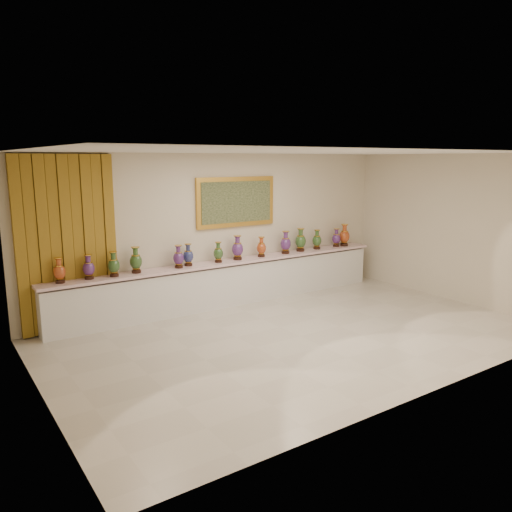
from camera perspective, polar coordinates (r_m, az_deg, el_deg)
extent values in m
plane|color=beige|center=(8.41, 5.05, -9.12)|extent=(8.00, 8.00, 0.00)
plane|color=beige|center=(10.05, -3.85, 3.04)|extent=(8.00, 0.00, 8.00)
plane|color=beige|center=(6.33, -24.03, -2.63)|extent=(0.00, 5.00, 5.00)
plane|color=beige|center=(10.98, 21.61, 2.97)|extent=(0.00, 5.00, 5.00)
plane|color=white|center=(7.90, 5.43, 11.77)|extent=(8.00, 8.00, 0.00)
cube|color=#A98024|center=(8.87, -20.78, 1.28)|extent=(1.64, 0.14, 2.95)
cube|color=gold|center=(10.11, -2.29, 6.20)|extent=(1.80, 0.06, 1.00)
cube|color=black|center=(10.08, -2.18, 6.19)|extent=(1.62, 0.02, 0.82)
cube|color=white|center=(10.07, -3.11, -3.29)|extent=(7.20, 0.42, 0.81)
cube|color=silver|center=(9.95, -3.08, -0.69)|extent=(7.28, 0.48, 0.05)
cylinder|color=#32170E|center=(8.76, -21.47, -2.75)|extent=(0.15, 0.15, 0.04)
cone|color=gold|center=(8.75, -21.49, -2.45)|extent=(0.13, 0.13, 0.03)
ellipsoid|color=maroon|center=(8.73, -21.55, -1.70)|extent=(0.23, 0.23, 0.25)
cylinder|color=gold|center=(8.70, -21.60, -1.03)|extent=(0.13, 0.13, 0.01)
cylinder|color=maroon|center=(8.69, -21.62, -0.69)|extent=(0.08, 0.08, 0.09)
cone|color=maroon|center=(8.68, -21.65, -0.29)|extent=(0.13, 0.13, 0.03)
cylinder|color=gold|center=(8.68, -21.66, -0.19)|extent=(0.14, 0.14, 0.01)
cylinder|color=#32170E|center=(8.88, -18.52, -2.38)|extent=(0.15, 0.15, 0.04)
cone|color=gold|center=(8.87, -18.54, -2.09)|extent=(0.13, 0.13, 0.03)
ellipsoid|color=#240E4B|center=(8.84, -18.58, -1.36)|extent=(0.24, 0.24, 0.24)
cylinder|color=gold|center=(8.82, -18.62, -0.71)|extent=(0.13, 0.13, 0.01)
cylinder|color=#240E4B|center=(8.81, -18.64, -0.37)|extent=(0.08, 0.08, 0.09)
cone|color=#240E4B|center=(8.80, -18.67, 0.01)|extent=(0.13, 0.13, 0.03)
cylinder|color=gold|center=(8.80, -18.67, 0.12)|extent=(0.14, 0.14, 0.01)
cylinder|color=#32170E|center=(8.95, -15.89, -2.12)|extent=(0.15, 0.15, 0.04)
cone|color=gold|center=(8.94, -15.90, -1.82)|extent=(0.13, 0.13, 0.03)
ellipsoid|color=black|center=(8.91, -15.94, -1.07)|extent=(0.24, 0.24, 0.25)
cylinder|color=gold|center=(8.89, -15.98, -0.40)|extent=(0.14, 0.14, 0.01)
cylinder|color=black|center=(8.88, -16.00, -0.05)|extent=(0.08, 0.08, 0.09)
cone|color=black|center=(8.87, -16.02, 0.35)|extent=(0.14, 0.14, 0.03)
cylinder|color=gold|center=(8.87, -16.02, 0.45)|extent=(0.14, 0.14, 0.01)
cylinder|color=#32170E|center=(9.13, -13.51, -1.73)|extent=(0.17, 0.17, 0.05)
cone|color=gold|center=(9.12, -13.53, -1.42)|extent=(0.15, 0.15, 0.03)
ellipsoid|color=black|center=(9.09, -13.57, -0.62)|extent=(0.28, 0.28, 0.27)
cylinder|color=gold|center=(9.07, -13.60, 0.09)|extent=(0.15, 0.15, 0.01)
cylinder|color=black|center=(9.06, -13.62, 0.46)|extent=(0.09, 0.09, 0.10)
cone|color=black|center=(9.05, -13.63, 0.88)|extent=(0.15, 0.15, 0.04)
cylinder|color=gold|center=(9.04, -13.64, 1.00)|extent=(0.15, 0.15, 0.01)
cylinder|color=#32170E|center=(9.39, -8.82, -1.22)|extent=(0.15, 0.15, 0.04)
cone|color=gold|center=(9.38, -8.82, -0.94)|extent=(0.13, 0.13, 0.03)
ellipsoid|color=#240E4B|center=(9.35, -8.85, -0.23)|extent=(0.25, 0.25, 0.25)
cylinder|color=gold|center=(9.33, -8.86, 0.40)|extent=(0.14, 0.14, 0.01)
cylinder|color=#240E4B|center=(9.32, -8.87, 0.73)|extent=(0.08, 0.08, 0.09)
cone|color=#240E4B|center=(9.31, -8.89, 1.10)|extent=(0.14, 0.14, 0.03)
cylinder|color=gold|center=(9.31, -8.89, 1.20)|extent=(0.14, 0.14, 0.01)
cylinder|color=#32170E|center=(9.55, -7.73, -0.98)|extent=(0.15, 0.15, 0.04)
cone|color=gold|center=(9.54, -7.74, -0.71)|extent=(0.13, 0.13, 0.03)
ellipsoid|color=#0C113B|center=(9.52, -7.76, -0.02)|extent=(0.23, 0.23, 0.25)
cylinder|color=gold|center=(9.50, -7.77, 0.59)|extent=(0.13, 0.13, 0.01)
cylinder|color=#0C113B|center=(9.49, -7.78, 0.91)|extent=(0.08, 0.08, 0.09)
cone|color=#0C113B|center=(9.48, -7.79, 1.28)|extent=(0.13, 0.13, 0.03)
cylinder|color=gold|center=(9.47, -7.79, 1.37)|extent=(0.14, 0.14, 0.01)
cylinder|color=#32170E|center=(9.80, -4.32, -0.61)|extent=(0.14, 0.14, 0.04)
cone|color=gold|center=(9.79, -4.32, -0.36)|extent=(0.13, 0.13, 0.03)
ellipsoid|color=black|center=(9.77, -4.33, 0.29)|extent=(0.22, 0.22, 0.24)
cylinder|color=gold|center=(9.75, -4.34, 0.87)|extent=(0.13, 0.13, 0.01)
cylinder|color=black|center=(9.74, -4.34, 1.17)|extent=(0.08, 0.08, 0.09)
cone|color=black|center=(9.73, -4.35, 1.50)|extent=(0.13, 0.13, 0.03)
cylinder|color=gold|center=(9.73, -4.35, 1.60)|extent=(0.13, 0.13, 0.01)
cylinder|color=#32170E|center=(10.04, -2.12, -0.28)|extent=(0.17, 0.17, 0.05)
cone|color=gold|center=(10.03, -2.12, 0.02)|extent=(0.15, 0.15, 0.03)
ellipsoid|color=#240E4B|center=(10.01, -2.13, 0.79)|extent=(0.24, 0.24, 0.28)
cylinder|color=gold|center=(9.99, -2.13, 1.47)|extent=(0.16, 0.16, 0.01)
cylinder|color=#240E4B|center=(9.98, -2.13, 1.82)|extent=(0.09, 0.09, 0.10)
cone|color=#240E4B|center=(9.96, -2.14, 2.22)|extent=(0.16, 0.16, 0.04)
cylinder|color=gold|center=(9.96, -2.14, 2.33)|extent=(0.16, 0.16, 0.01)
cylinder|color=#32170E|center=(10.33, 0.62, 0.03)|extent=(0.15, 0.15, 0.04)
cone|color=gold|center=(10.33, 0.62, 0.28)|extent=(0.13, 0.13, 0.03)
ellipsoid|color=maroon|center=(10.31, 0.62, 0.91)|extent=(0.22, 0.22, 0.24)
cylinder|color=gold|center=(10.29, 0.62, 1.47)|extent=(0.13, 0.13, 0.01)
cylinder|color=maroon|center=(10.28, 0.62, 1.77)|extent=(0.08, 0.08, 0.09)
cone|color=maroon|center=(10.27, 0.62, 2.10)|extent=(0.13, 0.13, 0.03)
cylinder|color=gold|center=(10.27, 0.62, 2.19)|extent=(0.14, 0.14, 0.01)
cylinder|color=#32170E|center=(10.71, 3.39, 0.42)|extent=(0.17, 0.17, 0.05)
cone|color=gold|center=(10.70, 3.40, 0.70)|extent=(0.15, 0.15, 0.03)
ellipsoid|color=#240E4B|center=(10.67, 3.40, 1.40)|extent=(0.29, 0.29, 0.28)
cylinder|color=gold|center=(10.65, 3.41, 2.03)|extent=(0.15, 0.15, 0.01)
cylinder|color=#240E4B|center=(10.65, 3.41, 2.36)|extent=(0.09, 0.09, 0.10)
cone|color=#240E4B|center=(10.63, 3.42, 2.73)|extent=(0.15, 0.15, 0.04)
cylinder|color=gold|center=(10.63, 3.42, 2.83)|extent=(0.16, 0.16, 0.01)
cylinder|color=#32170E|center=(11.00, 5.10, 0.69)|extent=(0.18, 0.18, 0.05)
cone|color=gold|center=(10.99, 5.10, 0.97)|extent=(0.16, 0.16, 0.03)
ellipsoid|color=black|center=(10.97, 5.11, 1.69)|extent=(0.30, 0.30, 0.29)
cylinder|color=gold|center=(10.95, 5.12, 2.33)|extent=(0.16, 0.16, 0.01)
cylinder|color=black|center=(10.94, 5.13, 2.66)|extent=(0.09, 0.09, 0.11)
cone|color=black|center=(10.93, 5.14, 3.04)|extent=(0.16, 0.16, 0.04)
cylinder|color=gold|center=(10.93, 5.14, 3.14)|extent=(0.17, 0.17, 0.01)
cylinder|color=#32170E|center=(11.31, 6.96, 0.91)|extent=(0.15, 0.15, 0.04)
cone|color=gold|center=(11.30, 6.97, 1.15)|extent=(0.13, 0.13, 0.03)
ellipsoid|color=black|center=(11.28, 6.98, 1.75)|extent=(0.20, 0.20, 0.25)
cylinder|color=gold|center=(11.27, 6.99, 2.29)|extent=(0.14, 0.14, 0.01)
cylinder|color=black|center=(11.26, 7.00, 2.57)|extent=(0.08, 0.08, 0.09)
cone|color=black|center=(11.25, 7.01, 2.89)|extent=(0.14, 0.14, 0.03)
cylinder|color=gold|center=(11.25, 7.01, 2.97)|extent=(0.14, 0.14, 0.01)
cylinder|color=#32170E|center=(11.69, 9.14, 1.18)|extent=(0.15, 0.15, 0.04)
cone|color=gold|center=(11.69, 9.14, 1.40)|extent=(0.13, 0.13, 0.03)
ellipsoid|color=#240E4B|center=(11.67, 9.16, 1.96)|extent=(0.26, 0.26, 0.24)
cylinder|color=gold|center=(11.65, 9.18, 2.46)|extent=(0.13, 0.13, 0.01)
cylinder|color=#240E4B|center=(11.64, 9.18, 2.72)|extent=(0.08, 0.08, 0.09)
cone|color=#240E4B|center=(11.64, 9.19, 3.01)|extent=(0.13, 0.13, 0.03)
cylinder|color=gold|center=(11.63, 9.20, 3.09)|extent=(0.14, 0.14, 0.01)
cylinder|color=#32170E|center=(11.81, 10.04, 1.27)|extent=(0.18, 0.18, 0.05)
cone|color=gold|center=(11.80, 10.05, 1.54)|extent=(0.16, 0.16, 0.03)
ellipsoid|color=maroon|center=(11.78, 10.07, 2.22)|extent=(0.29, 0.29, 0.30)
cylinder|color=gold|center=(11.76, 10.09, 2.83)|extent=(0.16, 0.16, 0.01)
cylinder|color=maroon|center=(11.75, 10.10, 3.14)|extent=(0.10, 0.10, 0.11)
cone|color=maroon|center=(11.75, 10.11, 3.50)|extent=(0.16, 0.16, 0.04)
cylinder|color=gold|center=(11.74, 10.11, 3.59)|extent=(0.17, 0.17, 0.01)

